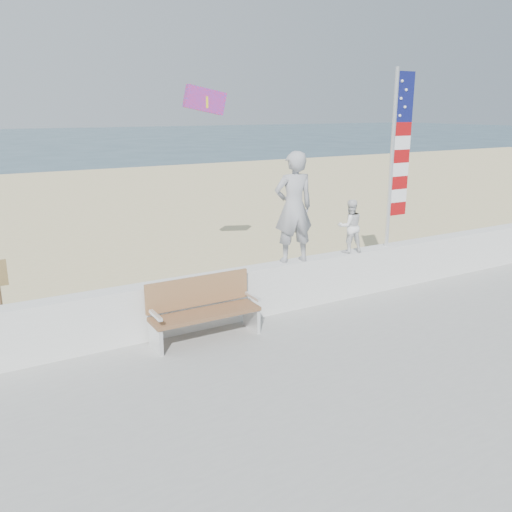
% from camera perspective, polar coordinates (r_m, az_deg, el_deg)
% --- Properties ---
extents(ground, '(220.00, 220.00, 0.00)m').
position_cam_1_polar(ground, '(8.33, 5.10, -12.06)').
color(ground, '#2A4554').
rests_on(ground, ground).
extents(sand, '(90.00, 40.00, 0.08)m').
position_cam_1_polar(sand, '(16.08, -13.55, 1.27)').
color(sand, beige).
rests_on(sand, ground).
extents(seawall, '(30.00, 0.35, 0.90)m').
position_cam_1_polar(seawall, '(9.65, -1.63, -4.01)').
color(seawall, silver).
rests_on(seawall, boardwalk).
extents(adult, '(0.81, 0.60, 2.02)m').
position_cam_1_polar(adult, '(9.82, 3.98, 5.12)').
color(adult, '#97989D').
rests_on(adult, seawall).
extents(child, '(0.59, 0.51, 1.04)m').
position_cam_1_polar(child, '(10.70, 9.86, 3.11)').
color(child, white).
rests_on(child, seawall).
extents(bench, '(1.80, 0.57, 1.00)m').
position_cam_1_polar(bench, '(8.85, -5.61, -5.48)').
color(bench, brown).
rests_on(bench, boardwalk).
extents(flag, '(0.50, 0.08, 3.50)m').
position_cam_1_polar(flag, '(11.25, 14.63, 10.60)').
color(flag, white).
rests_on(flag, seawall).
extents(parafoil_kite, '(1.00, 0.39, 0.67)m').
position_cam_1_polar(parafoil_kite, '(12.61, -5.32, 16.00)').
color(parafoil_kite, red).
rests_on(parafoil_kite, ground).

